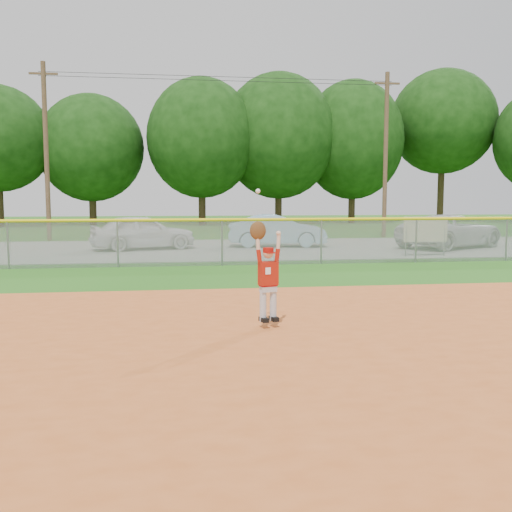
{
  "coord_description": "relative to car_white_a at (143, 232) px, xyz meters",
  "views": [
    {
      "loc": [
        -1.43,
        -8.53,
        2.24
      ],
      "look_at": [
        0.07,
        2.34,
        1.1
      ],
      "focal_mm": 40.0,
      "sensor_mm": 36.0,
      "label": 1
    }
  ],
  "objects": [
    {
      "name": "tree_line",
      "position": [
        3.85,
        21.97,
        6.76
      ],
      "size": [
        62.37,
        13.0,
        14.43
      ],
      "color": "#422D1C",
      "rests_on": "ground"
    },
    {
      "name": "clay_infield",
      "position": [
        2.89,
        -18.94,
        -0.75
      ],
      "size": [
        24.0,
        16.0,
        0.04
      ],
      "primitive_type": "cube",
      "color": "#BD5722",
      "rests_on": "ground"
    },
    {
      "name": "power_lines",
      "position": [
        3.89,
        6.06,
        3.91
      ],
      "size": [
        19.4,
        0.24,
        9.0
      ],
      "color": "#4C3823",
      "rests_on": "ground"
    },
    {
      "name": "ballplayer",
      "position": [
        2.93,
        -15.1,
        0.22
      ],
      "size": [
        0.56,
        0.29,
        2.23
      ],
      "color": "silver",
      "rests_on": "ground"
    },
    {
      "name": "parking_strip",
      "position": [
        2.89,
        0.06,
        -0.75
      ],
      "size": [
        44.0,
        10.0,
        0.03
      ],
      "primitive_type": "cube",
      "color": "gray",
      "rests_on": "ground"
    },
    {
      "name": "car_white_b",
      "position": [
        13.32,
        -0.95,
        -0.02
      ],
      "size": [
        5.72,
        4.6,
        1.45
      ],
      "primitive_type": "imported",
      "rotation": [
        0.0,
        0.0,
        2.07
      ],
      "color": "silver",
      "rests_on": "parking_strip"
    },
    {
      "name": "sponsor_sign",
      "position": [
        10.65,
        -4.27,
        0.23
      ],
      "size": [
        1.7,
        0.07,
        1.51
      ],
      "color": "gray",
      "rests_on": "ground"
    },
    {
      "name": "ground",
      "position": [
        2.89,
        -15.94,
        -0.77
      ],
      "size": [
        120.0,
        120.0,
        0.0
      ],
      "primitive_type": "plane",
      "color": "#235C15",
      "rests_on": "ground"
    },
    {
      "name": "car_white_a",
      "position": [
        0.0,
        0.0,
        0.0
      ],
      "size": [
        4.66,
        2.94,
        1.48
      ],
      "primitive_type": "imported",
      "rotation": [
        0.0,
        0.0,
        1.87
      ],
      "color": "white",
      "rests_on": "parking_strip"
    },
    {
      "name": "car_blue",
      "position": [
        5.86,
        0.54,
        -0.03
      ],
      "size": [
        4.47,
        1.97,
        1.43
      ],
      "primitive_type": "imported",
      "rotation": [
        0.0,
        0.0,
        1.46
      ],
      "color": "#86AFC8",
      "rests_on": "parking_strip"
    },
    {
      "name": "outfield_fence",
      "position": [
        2.89,
        -5.94,
        0.11
      ],
      "size": [
        40.06,
        0.1,
        1.55
      ],
      "color": "gray",
      "rests_on": "ground"
    }
  ]
}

